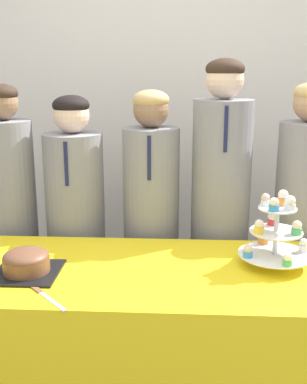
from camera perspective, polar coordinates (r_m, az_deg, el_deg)
wall_back at (r=3.25m, az=1.17°, el=11.21°), size 9.00×0.06×2.70m
table at (r=2.22m, az=-0.30°, el=-17.62°), size 1.70×0.74×0.72m
round_cake at (r=2.06m, az=-14.85°, el=-8.02°), size 0.27×0.27×0.11m
cake_knife at (r=1.89m, az=-13.11°, el=-11.61°), size 0.19×0.20×0.01m
cupcake_stand at (r=2.11m, az=14.33°, el=-4.55°), size 0.31×0.31×0.32m
student_0 at (r=2.75m, az=-16.57°, el=-4.05°), size 0.30×0.30×1.46m
student_1 at (r=2.66m, az=-9.13°, el=-4.93°), size 0.31×0.32×1.41m
student_2 at (r=2.60m, az=-0.28°, el=-4.78°), size 0.30×0.30×1.43m
student_3 at (r=2.58m, az=7.85°, el=-3.30°), size 0.30×0.31×1.59m
student_4 at (r=2.67m, az=17.16°, el=-4.51°), size 0.30×0.31×1.47m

